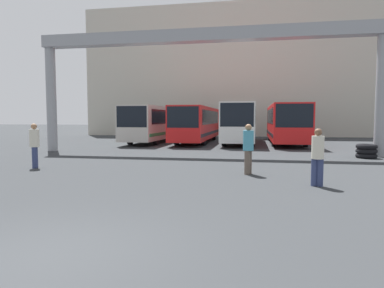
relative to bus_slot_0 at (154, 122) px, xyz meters
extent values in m
plane|color=#2D3033|center=(5.50, -24.07, -1.74)|extent=(200.00, 200.00, 0.00)
cube|color=#B7B2A3|center=(5.50, 16.63, 5.79)|extent=(34.29, 12.00, 15.06)
cylinder|color=gray|center=(-4.03, -8.87, 1.45)|extent=(0.60, 0.60, 6.38)
cylinder|color=gray|center=(15.02, -8.87, 1.45)|extent=(0.60, 0.60, 6.38)
cube|color=gray|center=(5.50, -8.87, 4.99)|extent=(19.66, 0.80, 0.70)
cube|color=beige|center=(0.00, 0.01, -0.06)|extent=(2.41, 11.20, 2.66)
cube|color=black|center=(0.00, -5.57, 0.43)|extent=(2.22, 0.06, 1.49)
cube|color=black|center=(0.00, 0.01, 0.43)|extent=(2.44, 9.52, 1.12)
cube|color=#268C4C|center=(0.00, 0.01, -0.91)|extent=(2.44, 10.64, 0.24)
cylinder|color=black|center=(-1.05, -3.13, -1.26)|extent=(0.28, 0.95, 0.95)
cylinder|color=black|center=(1.05, -3.13, -1.26)|extent=(0.28, 0.95, 0.95)
cylinder|color=black|center=(-1.05, 3.15, -1.26)|extent=(0.28, 0.95, 0.95)
cylinder|color=black|center=(1.05, 3.15, -1.26)|extent=(0.28, 0.95, 0.95)
cube|color=red|center=(3.66, 0.50, -0.08)|extent=(2.41, 12.17, 2.61)
cube|color=black|center=(3.66, -5.57, 0.39)|extent=(2.22, 0.06, 1.46)
cube|color=black|center=(3.66, 0.50, 0.39)|extent=(2.44, 10.35, 1.10)
cube|color=black|center=(3.66, 0.50, -0.92)|extent=(2.44, 11.56, 0.24)
cylinder|color=black|center=(2.62, -2.91, -1.20)|extent=(0.28, 1.07, 1.07)
cylinder|color=black|center=(4.71, -2.91, -1.20)|extent=(0.28, 1.07, 1.07)
cylinder|color=black|center=(2.62, 3.90, -1.20)|extent=(0.28, 1.07, 1.07)
cylinder|color=black|center=(4.71, 3.90, -1.20)|extent=(0.28, 1.07, 1.07)
cube|color=silver|center=(7.33, -0.31, 0.02)|extent=(2.41, 10.56, 2.82)
cube|color=black|center=(7.33, -5.57, 0.55)|extent=(2.22, 0.06, 1.58)
cube|color=black|center=(7.33, -0.31, 0.55)|extent=(2.44, 8.98, 1.19)
cube|color=#1966B2|center=(7.33, -0.31, -0.88)|extent=(2.44, 10.03, 0.24)
cylinder|color=black|center=(6.28, -3.27, -1.21)|extent=(0.28, 1.05, 1.05)
cylinder|color=black|center=(8.37, -3.27, -1.21)|extent=(0.28, 1.05, 1.05)
cylinder|color=black|center=(6.28, 2.65, -1.21)|extent=(0.28, 1.05, 1.05)
cylinder|color=black|center=(8.37, 2.65, -1.21)|extent=(0.28, 1.05, 1.05)
cube|color=red|center=(10.99, 0.42, -0.02)|extent=(2.56, 12.03, 2.73)
cube|color=black|center=(10.99, -5.57, 0.48)|extent=(2.35, 0.06, 1.53)
cube|color=black|center=(10.99, 0.42, 0.48)|extent=(2.59, 10.22, 1.15)
cube|color=black|center=(10.99, 0.42, -0.90)|extent=(2.59, 11.42, 0.24)
cylinder|color=black|center=(9.87, -2.94, -1.25)|extent=(0.28, 0.97, 0.97)
cylinder|color=black|center=(12.11, -2.94, -1.25)|extent=(0.28, 0.97, 0.97)
cylinder|color=black|center=(9.87, 3.79, -1.25)|extent=(0.28, 0.97, 0.97)
cylinder|color=black|center=(12.11, 3.79, -1.25)|extent=(0.28, 0.97, 0.97)
cylinder|color=brown|center=(8.24, -15.95, -1.30)|extent=(0.20, 0.20, 0.87)
cylinder|color=brown|center=(8.30, -15.79, -1.30)|extent=(0.20, 0.20, 0.87)
cylinder|color=teal|center=(8.27, -15.87, -0.50)|extent=(0.38, 0.38, 0.73)
sphere|color=#8C6647|center=(8.27, -15.87, -0.02)|extent=(0.24, 0.24, 0.24)
cylinder|color=navy|center=(10.43, -17.75, -1.32)|extent=(0.19, 0.19, 0.83)
cylinder|color=navy|center=(10.28, -17.71, -1.32)|extent=(0.19, 0.19, 0.83)
cylinder|color=beige|center=(10.35, -17.73, -0.57)|extent=(0.36, 0.36, 0.69)
sphere|color=brown|center=(10.35, -17.73, -0.11)|extent=(0.22, 0.22, 0.22)
cylinder|color=navy|center=(-0.37, -15.90, -1.30)|extent=(0.20, 0.20, 0.87)
cylinder|color=navy|center=(-0.44, -15.74, -1.30)|extent=(0.20, 0.20, 0.87)
cylinder|color=beige|center=(-0.40, -15.82, -0.50)|extent=(0.38, 0.38, 0.73)
sphere|color=#8C6647|center=(-0.40, -15.82, -0.02)|extent=(0.24, 0.24, 0.24)
torus|color=black|center=(14.18, -9.56, -1.62)|extent=(1.04, 1.04, 0.24)
torus|color=black|center=(14.18, -9.56, -1.38)|extent=(1.04, 1.04, 0.24)
torus|color=black|center=(14.18, -9.56, -1.14)|extent=(1.04, 1.04, 0.24)
camera|label=1|loc=(8.48, -28.42, 0.30)|focal=32.00mm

